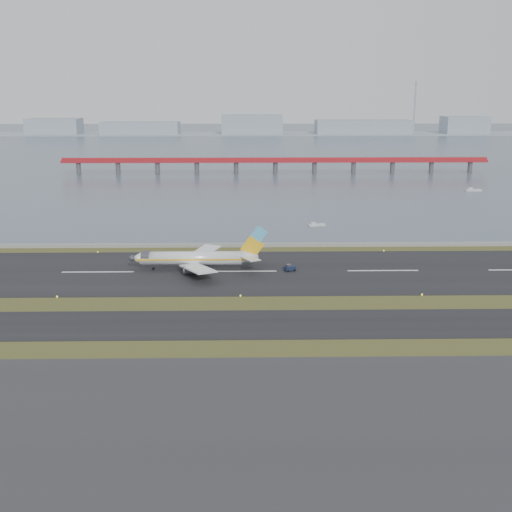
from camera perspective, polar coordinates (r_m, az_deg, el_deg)
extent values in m
plane|color=#344217|center=(151.20, -1.41, -4.51)|extent=(1000.00, 1000.00, 0.00)
cube|color=#2E2E30|center=(100.78, -1.60, -14.72)|extent=(1000.00, 50.00, 0.10)
cube|color=black|center=(139.89, -1.43, -6.09)|extent=(1000.00, 18.00, 0.10)
cube|color=black|center=(179.82, -1.35, -1.38)|extent=(1000.00, 45.00, 0.10)
cube|color=gray|center=(208.73, -1.31, 0.99)|extent=(1000.00, 2.50, 1.00)
cube|color=#4B596C|center=(604.97, -1.15, 9.82)|extent=(1400.00, 800.00, 1.30)
cube|color=#A51C23|center=(395.62, 1.73, 8.43)|extent=(260.00, 5.00, 1.60)
cube|color=#A51C23|center=(395.46, 1.73, 8.65)|extent=(260.00, 0.40, 1.40)
cylinder|color=#4C4C51|center=(403.12, -12.16, 7.59)|extent=(2.80, 2.80, 7.00)
cylinder|color=#4C4C51|center=(396.12, 1.73, 7.78)|extent=(2.80, 2.80, 7.00)
cylinder|color=#4C4C51|center=(412.00, 15.31, 7.54)|extent=(2.80, 2.80, 7.00)
cube|color=#909EAA|center=(764.55, -1.13, 10.80)|extent=(1400.00, 80.00, 1.00)
cube|color=#909EAA|center=(795.38, -17.49, 10.94)|extent=(60.00, 35.00, 18.00)
cube|color=#909EAA|center=(773.67, -10.23, 11.14)|extent=(90.00, 35.00, 14.00)
cube|color=#909EAA|center=(763.97, -0.37, 11.62)|extent=(70.00, 35.00, 22.00)
cube|color=#909EAA|center=(776.59, 9.46, 11.26)|extent=(110.00, 35.00, 16.00)
cube|color=#909EAA|center=(806.63, 18.04, 11.01)|extent=(50.00, 35.00, 20.00)
cylinder|color=#909EAA|center=(788.69, 13.93, 12.68)|extent=(1.80, 1.80, 60.00)
cylinder|color=white|center=(181.35, -5.71, -0.18)|extent=(28.00, 3.80, 3.80)
cone|color=white|center=(183.30, -10.58, -0.20)|extent=(3.20, 3.80, 3.80)
cone|color=white|center=(180.67, -0.58, -0.07)|extent=(5.00, 3.80, 3.80)
cube|color=yellow|center=(179.50, -5.76, -0.34)|extent=(31.00, 0.06, 0.45)
cube|color=yellow|center=(183.21, -5.66, -0.03)|extent=(31.00, 0.06, 0.45)
cube|color=white|center=(173.18, -5.20, -1.12)|extent=(11.31, 15.89, 1.66)
cube|color=white|center=(189.57, -4.84, 0.26)|extent=(11.31, 15.89, 1.66)
cylinder|color=#3C3B41|center=(176.04, -5.69, -1.28)|extent=(4.20, 2.10, 2.10)
cylinder|color=#3C3B41|center=(187.58, -5.40, -0.28)|extent=(4.20, 2.10, 2.10)
cube|color=yellow|center=(179.97, -0.33, 0.82)|extent=(6.80, 0.35, 6.85)
cube|color=#53B9ED|center=(179.16, 0.27, 1.98)|extent=(4.85, 0.37, 4.90)
cube|color=white|center=(176.87, -0.48, -0.22)|extent=(5.64, 6.80, 0.22)
cube|color=white|center=(184.23, -0.50, 0.38)|extent=(5.64, 6.80, 0.22)
cylinder|color=black|center=(183.38, -9.11, -1.12)|extent=(0.80, 0.28, 0.80)
cylinder|color=black|center=(179.32, -5.28, -1.32)|extent=(1.00, 0.38, 1.00)
cylinder|color=black|center=(184.70, -5.15, -0.85)|extent=(1.00, 0.38, 1.00)
cube|color=#141E38|center=(180.26, 3.03, -1.09)|extent=(3.56, 2.90, 1.17)
cube|color=#3C3B41|center=(179.87, 2.92, -0.86)|extent=(1.85, 1.90, 0.68)
cylinder|color=black|center=(179.25, 2.85, -1.35)|extent=(0.74, 0.55, 0.68)
cylinder|color=black|center=(180.57, 2.61, -1.23)|extent=(0.74, 0.55, 0.68)
cylinder|color=black|center=(180.25, 3.44, -1.27)|extent=(0.74, 0.55, 0.68)
cylinder|color=black|center=(181.56, 3.21, -1.15)|extent=(0.74, 0.55, 0.68)
cube|color=silver|center=(241.57, 5.41, 2.76)|extent=(6.78, 3.69, 0.83)
cube|color=silver|center=(240.91, 5.11, 2.91)|extent=(2.18, 1.92, 0.83)
cube|color=silver|center=(343.08, 18.77, 5.55)|extent=(7.95, 2.52, 1.02)
cube|color=silver|center=(342.39, 18.51, 5.71)|extent=(2.28, 1.82, 1.02)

